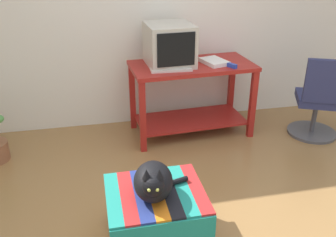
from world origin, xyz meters
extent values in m
cube|color=silver|center=(0.00, 2.05, 1.30)|extent=(8.00, 0.10, 2.60)
cube|color=maroon|center=(-0.16, 1.30, 0.37)|extent=(0.06, 0.06, 0.74)
cube|color=maroon|center=(1.01, 1.36, 0.37)|extent=(0.06, 0.06, 0.74)
cube|color=maroon|center=(0.98, 1.90, 0.37)|extent=(0.06, 0.06, 0.74)
cube|color=maroon|center=(-0.19, 1.84, 0.37)|extent=(0.06, 0.06, 0.74)
cube|color=maroon|center=(0.41, 1.60, 0.15)|extent=(1.18, 0.60, 0.02)
cube|color=maroon|center=(0.41, 1.60, 0.76)|extent=(1.29, 0.69, 0.04)
cube|color=#BCB7A8|center=(0.18, 1.64, 0.79)|extent=(0.33, 0.35, 0.02)
cube|color=#BCB7A8|center=(0.18, 1.64, 0.98)|extent=(0.48, 0.50, 0.41)
cube|color=black|center=(0.19, 1.39, 0.99)|extent=(0.37, 0.03, 0.32)
cube|color=beige|center=(0.15, 1.44, 0.79)|extent=(0.41, 0.17, 0.02)
cube|color=white|center=(0.63, 1.57, 0.80)|extent=(0.28, 0.33, 0.04)
cube|color=tan|center=(-0.26, 0.06, 0.19)|extent=(0.63, 0.54, 0.38)
cube|color=#1E897A|center=(-0.54, 0.06, 0.39)|extent=(0.09, 0.58, 0.02)
cube|color=#AD2323|center=(-0.44, 0.06, 0.39)|extent=(0.09, 0.58, 0.02)
cube|color=navy|center=(-0.35, 0.06, 0.39)|extent=(0.09, 0.58, 0.02)
cube|color=orange|center=(-0.26, 0.06, 0.39)|extent=(0.09, 0.58, 0.02)
cube|color=black|center=(-0.16, 0.06, 0.39)|extent=(0.09, 0.58, 0.02)
cube|color=#1E897A|center=(-0.07, 0.06, 0.39)|extent=(0.09, 0.58, 0.02)
cube|color=#AD2323|center=(0.03, 0.06, 0.39)|extent=(0.09, 0.58, 0.02)
ellipsoid|color=black|center=(-0.28, 0.03, 0.51)|extent=(0.31, 0.39, 0.23)
sphere|color=black|center=(-0.30, -0.10, 0.57)|extent=(0.14, 0.14, 0.14)
cylinder|color=black|center=(-0.15, 0.11, 0.42)|extent=(0.28, 0.11, 0.04)
cone|color=black|center=(-0.34, -0.10, 0.66)|extent=(0.06, 0.06, 0.06)
cone|color=black|center=(-0.26, -0.11, 0.66)|extent=(0.06, 0.06, 0.06)
sphere|color=#C6D151|center=(-0.33, -0.16, 0.58)|extent=(0.02, 0.02, 0.02)
sphere|color=#C6D151|center=(-0.28, -0.17, 0.58)|extent=(0.02, 0.02, 0.02)
cylinder|color=#4C4C51|center=(1.70, 1.28, 0.01)|extent=(0.52, 0.52, 0.03)
cylinder|color=#4C4C51|center=(1.70, 1.28, 0.20)|extent=(0.05, 0.05, 0.34)
cube|color=navy|center=(1.70, 1.28, 0.41)|extent=(0.55, 0.55, 0.08)
cube|color=navy|center=(1.63, 1.11, 0.67)|extent=(0.37, 0.21, 0.44)
cube|color=#2342B7|center=(0.76, 1.41, 0.80)|extent=(0.08, 0.11, 0.04)
camera|label=1|loc=(-0.60, -1.96, 1.92)|focal=39.97mm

